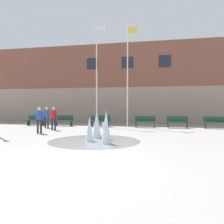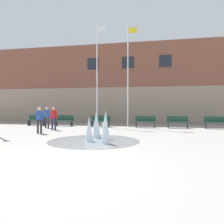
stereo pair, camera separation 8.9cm
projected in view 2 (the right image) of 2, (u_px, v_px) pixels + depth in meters
The scene contains 15 objects.
ground_plane at pixel (59, 165), 6.19m from camera, with size 100.00×100.00×0.00m, color gray.
library_building at pixel (131, 86), 23.92m from camera, with size 36.00×6.05×7.79m.
splash_fountain at pixel (97, 128), 10.56m from camera, with size 4.41×4.41×1.53m.
park_bench_far_left at pixel (37, 120), 18.87m from camera, with size 1.60×0.44×0.91m.
park_bench_under_left_flagpole at pixel (64, 120), 18.36m from camera, with size 1.60×0.44×0.91m.
park_bench_center at pixel (100, 121), 17.66m from camera, with size 1.60×0.44×0.91m.
park_bench_under_right_flagpole at pixel (145, 121), 17.08m from camera, with size 1.60×0.44×0.91m.
park_bench_near_trashcan at pixel (178, 122), 16.55m from camera, with size 1.60×0.44×0.91m.
park_bench_far_right at pixel (215, 122), 16.14m from camera, with size 1.60×0.44×0.91m.
adult_near_bench at pixel (39, 118), 13.34m from camera, with size 0.50×0.36×1.59m.
teen_by_trashcan at pixel (47, 116), 16.57m from camera, with size 0.50×0.26×1.59m.
adult_in_red at pixel (54, 117), 15.22m from camera, with size 0.50×0.39×1.59m.
child_with_pink_shirt at pixel (105, 128), 11.16m from camera, with size 0.31×0.13×0.99m.
flagpole_left at pixel (97, 71), 18.27m from camera, with size 0.80×0.10×8.75m.
flagpole_right at pixel (128, 72), 17.75m from camera, with size 0.80×0.10×8.42m.
Camera 2 is at (2.71, -5.72, 1.68)m, focal length 35.00 mm.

